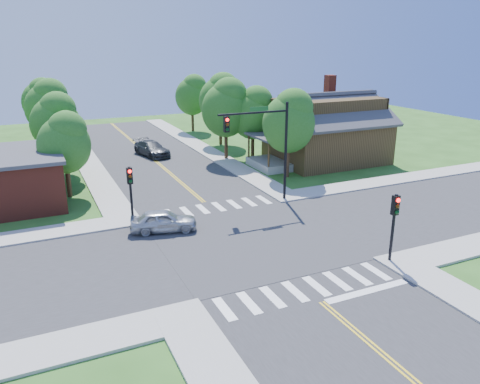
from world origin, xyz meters
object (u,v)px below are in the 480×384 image
signal_pole_nw (130,184)px  house_ne (326,127)px  signal_mast_ne (265,137)px  signal_pole_se (395,216)px  car_silver (164,221)px  car_dgrey (152,149)px

signal_pole_nw → house_ne: 22.45m
signal_mast_ne → house_ne: 14.23m
signal_pole_se → car_silver: signal_pole_se is taller
signal_mast_ne → car_silver: size_ratio=1.67×
signal_pole_se → car_dgrey: 29.48m
car_dgrey → signal_mast_ne: bearing=-92.1°
signal_pole_nw → car_silver: (1.45, -2.08, -1.98)m
house_ne → car_silver: (-19.26, -10.73, -2.64)m
signal_mast_ne → house_ne: size_ratio=0.55×
signal_pole_se → house_ne: (9.51, 19.86, 0.67)m
signal_pole_nw → house_ne: (20.71, 8.66, 0.67)m
signal_pole_nw → car_silver: signal_pole_nw is taller
signal_mast_ne → house_ne: signal_mast_ne is taller
signal_pole_se → signal_pole_nw: same height
signal_pole_se → car_dgrey: signal_pole_se is taller
car_silver → house_ne: bearing=-46.3°
house_ne → car_dgrey: (-14.84, 9.08, -2.59)m
signal_pole_se → house_ne: bearing=64.4°
car_silver → car_dgrey: 20.30m
house_ne → car_silver: 22.21m
signal_mast_ne → signal_pole_nw: signal_mast_ne is taller
signal_pole_se → house_ne: size_ratio=0.29×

